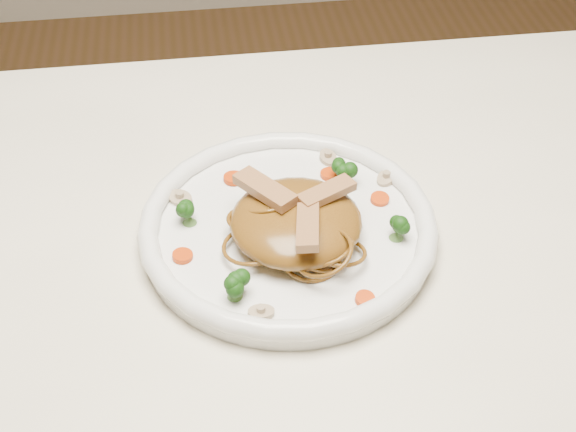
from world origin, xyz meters
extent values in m
cube|color=white|center=(0.00, 0.00, 0.73)|extent=(1.20, 0.80, 0.04)
cylinder|color=brown|center=(0.54, 0.34, 0.35)|extent=(0.06, 0.06, 0.71)
cylinder|color=white|center=(0.03, 0.04, 0.76)|extent=(0.30, 0.30, 0.02)
ellipsoid|color=brown|center=(0.03, 0.03, 0.79)|extent=(0.15, 0.15, 0.04)
cube|color=#B18153|center=(0.06, 0.04, 0.81)|extent=(0.06, 0.04, 0.01)
cube|color=#B18153|center=(0.00, 0.05, 0.81)|extent=(0.06, 0.07, 0.01)
cube|color=#B18153|center=(0.04, -0.01, 0.81)|extent=(0.03, 0.06, 0.01)
cylinder|color=#CB3807|center=(0.08, 0.11, 0.77)|extent=(0.02, 0.02, 0.00)
cylinder|color=#CB3807|center=(-0.08, 0.01, 0.77)|extent=(0.02, 0.02, 0.00)
cylinder|color=#CB3807|center=(0.12, 0.07, 0.77)|extent=(0.02, 0.02, 0.00)
cylinder|color=#CB3807|center=(-0.02, 0.12, 0.77)|extent=(0.03, 0.03, 0.00)
cylinder|color=#CB3807|center=(0.08, -0.06, 0.77)|extent=(0.02, 0.02, 0.00)
cylinder|color=#C7B495|center=(-0.01, -0.07, 0.77)|extent=(0.03, 0.03, 0.01)
cylinder|color=#C7B495|center=(0.14, 0.10, 0.77)|extent=(0.03, 0.03, 0.01)
cylinder|color=#C7B495|center=(-0.08, 0.10, 0.77)|extent=(0.04, 0.04, 0.01)
cylinder|color=#C7B495|center=(0.08, 0.14, 0.77)|extent=(0.03, 0.03, 0.01)
camera|label=1|loc=(-0.05, -0.52, 1.29)|focal=49.77mm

